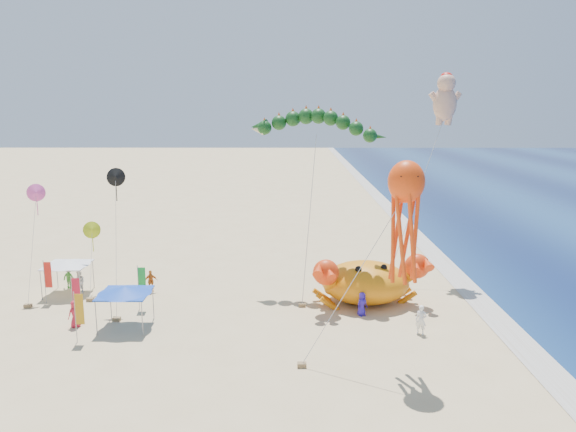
# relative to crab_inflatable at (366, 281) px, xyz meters

# --- Properties ---
(ground) EXTENTS (320.00, 320.00, 0.00)m
(ground) POSITION_rel_crab_inflatable_xyz_m (-3.58, -2.51, -1.65)
(ground) COLOR #D1B784
(ground) RESTS_ON ground
(foam_strip) EXTENTS (320.00, 320.00, 0.00)m
(foam_strip) POSITION_rel_crab_inflatable_xyz_m (8.42, -2.51, -1.64)
(foam_strip) COLOR silver
(foam_strip) RESTS_ON ground
(crab_inflatable) EXTENTS (8.54, 6.53, 3.74)m
(crab_inflatable) POSITION_rel_crab_inflatable_xyz_m (0.00, 0.00, 0.00)
(crab_inflatable) COLOR orange
(crab_inflatable) RESTS_ON ground
(dragon_kite) EXTENTS (10.13, 6.88, 13.48)m
(dragon_kite) POSITION_rel_crab_inflatable_xyz_m (-3.63, 3.49, 10.71)
(dragon_kite) COLOR #103B13
(dragon_kite) RESTS_ON ground
(cherub_kite) EXTENTS (6.31, 5.32, 16.68)m
(cherub_kite) POSITION_rel_crab_inflatable_xyz_m (7.10, 7.70, 13.00)
(cherub_kite) COLOR #DCA486
(cherub_kite) RESTS_ON ground
(octopus_kite) EXTENTS (6.56, 1.73, 11.26)m
(octopus_kite) POSITION_rel_crab_inflatable_xyz_m (0.55, -9.96, 6.88)
(octopus_kite) COLOR #FF440D
(octopus_kite) RESTS_ON ground
(canopy_blue) EXTENTS (3.40, 3.40, 2.71)m
(canopy_blue) POSITION_rel_crab_inflatable_xyz_m (-16.00, -4.54, 0.79)
(canopy_blue) COLOR gray
(canopy_blue) RESTS_ON ground
(canopy_white) EXTENTS (3.39, 3.39, 2.71)m
(canopy_white) POSITION_rel_crab_inflatable_xyz_m (-22.26, 1.96, 0.79)
(canopy_white) COLOR gray
(canopy_white) RESTS_ON ground
(feather_flags) EXTENTS (7.66, 6.99, 3.20)m
(feather_flags) POSITION_rel_crab_inflatable_xyz_m (-19.01, -3.13, 0.36)
(feather_flags) COLOR gray
(feather_flags) RESTS_ON ground
(beachgoers) EXTENTS (26.44, 9.72, 1.84)m
(beachgoers) POSITION_rel_crab_inflatable_xyz_m (-15.33, -0.13, -0.77)
(beachgoers) COLOR white
(beachgoers) RESTS_ON ground
(small_kites) EXTENTS (7.78, 6.13, 9.81)m
(small_kites) POSITION_rel_crab_inflatable_xyz_m (-20.63, 1.19, 4.86)
(small_kites) COLOR black
(small_kites) RESTS_ON ground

